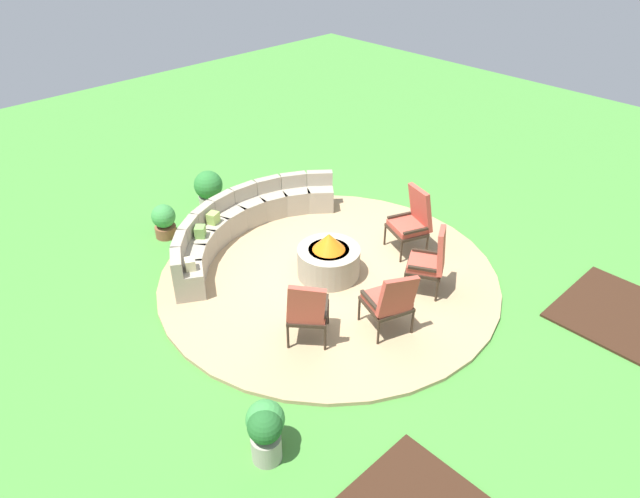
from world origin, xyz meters
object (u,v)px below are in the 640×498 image
(potted_plant_0, at_px, (209,188))
(lounge_chair_back_right, at_px, (412,220))
(lounge_chair_front_right, at_px, (390,300))
(potted_plant_1, at_px, (164,220))
(curved_stone_bench, at_px, (241,224))
(potted_plant_2, at_px, (266,425))
(potted_plant_3, at_px, (266,435))
(fire_pit, at_px, (329,259))
(lounge_chair_back_left, at_px, (431,260))
(lounge_chair_front_left, at_px, (308,309))

(potted_plant_0, bearing_deg, lounge_chair_back_right, -67.89)
(lounge_chair_front_right, relative_size, potted_plant_1, 1.66)
(curved_stone_bench, distance_m, lounge_chair_back_right, 2.97)
(potted_plant_2, bearing_deg, potted_plant_3, -130.88)
(potted_plant_1, relative_size, potted_plant_3, 0.88)
(curved_stone_bench, distance_m, potted_plant_1, 1.40)
(fire_pit, xyz_separation_m, lounge_chair_back_right, (1.53, -0.44, 0.29))
(lounge_chair_front_right, bearing_deg, lounge_chair_back_left, 28.34)
(fire_pit, distance_m, lounge_chair_front_left, 1.61)
(potted_plant_1, height_order, potted_plant_2, potted_plant_2)
(lounge_chair_front_left, xyz_separation_m, potted_plant_1, (0.08, 3.84, -0.28))
(potted_plant_2, bearing_deg, lounge_chair_back_right, 18.24)
(curved_stone_bench, distance_m, lounge_chair_front_right, 3.41)
(curved_stone_bench, xyz_separation_m, potted_plant_2, (-2.51, -3.74, 0.05))
(potted_plant_1, bearing_deg, lounge_chair_back_left, -64.55)
(lounge_chair_back_left, relative_size, lounge_chair_back_right, 0.96)
(potted_plant_1, bearing_deg, potted_plant_0, 17.29)
(potted_plant_1, relative_size, potted_plant_2, 0.88)
(potted_plant_0, xyz_separation_m, potted_plant_3, (-2.92, -5.28, -0.02))
(lounge_chair_front_right, bearing_deg, lounge_chair_back_right, 49.72)
(lounge_chair_back_right, distance_m, potted_plant_3, 4.71)
(potted_plant_3, bearing_deg, lounge_chair_front_right, 9.35)
(potted_plant_0, relative_size, potted_plant_3, 1.03)
(lounge_chair_front_left, distance_m, lounge_chair_back_right, 2.87)
(lounge_chair_back_right, distance_m, potted_plant_1, 4.36)
(lounge_chair_front_left, relative_size, potted_plant_0, 1.43)
(lounge_chair_back_left, bearing_deg, potted_plant_1, 85.18)
(potted_plant_0, height_order, potted_plant_1, potted_plant_0)
(fire_pit, relative_size, lounge_chair_back_left, 0.90)
(lounge_chair_front_left, distance_m, potted_plant_2, 1.83)
(potted_plant_2, bearing_deg, lounge_chair_front_left, 32.33)
(curved_stone_bench, bearing_deg, potted_plant_1, 130.17)
(lounge_chair_back_left, distance_m, potted_plant_3, 3.79)
(fire_pit, height_order, potted_plant_2, fire_pit)
(fire_pit, xyz_separation_m, curved_stone_bench, (-0.32, 1.86, -0.01))
(potted_plant_0, relative_size, potted_plant_2, 1.04)
(lounge_chair_back_left, xyz_separation_m, potted_plant_2, (-3.65, -0.52, -0.22))
(curved_stone_bench, height_order, potted_plant_2, curved_stone_bench)
(lounge_chair_front_left, height_order, lounge_chair_back_right, lounge_chair_back_right)
(potted_plant_1, xyz_separation_m, potted_plant_2, (-1.61, -4.81, 0.07))
(curved_stone_bench, xyz_separation_m, lounge_chair_back_left, (1.14, -3.22, 0.28))
(curved_stone_bench, height_order, potted_plant_0, curved_stone_bench)
(lounge_chair_front_left, distance_m, lounge_chair_front_right, 1.15)
(lounge_chair_back_left, bearing_deg, potted_plant_3, 159.01)
(lounge_chair_front_right, bearing_deg, potted_plant_0, 105.07)
(lounge_chair_front_left, bearing_deg, lounge_chair_back_right, 57.76)
(curved_stone_bench, relative_size, potted_plant_1, 6.31)
(lounge_chair_front_left, bearing_deg, potted_plant_0, 121.17)
(potted_plant_0, height_order, potted_plant_3, potted_plant_0)
(lounge_chair_front_right, relative_size, lounge_chair_back_left, 0.93)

